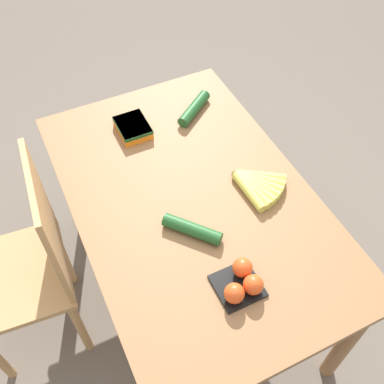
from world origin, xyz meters
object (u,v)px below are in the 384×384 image
(cucumber_far, at_px, (194,108))
(tomato_pack, at_px, (242,283))
(banana_bunch, at_px, (256,184))
(cucumber_near, at_px, (192,229))
(carrot_bag, at_px, (133,127))
(chair, at_px, (31,266))

(cucumber_far, bearing_deg, tomato_pack, 164.36)
(banana_bunch, distance_m, cucumber_far, 0.48)
(cucumber_near, bearing_deg, banana_bunch, -74.99)
(tomato_pack, distance_m, carrot_bag, 0.82)
(tomato_pack, bearing_deg, cucumber_far, -15.64)
(banana_bunch, height_order, cucumber_near, cucumber_near)
(carrot_bag, distance_m, cucumber_near, 0.56)
(banana_bunch, distance_m, carrot_bag, 0.57)
(cucumber_near, height_order, cucumber_far, same)
(tomato_pack, relative_size, carrot_bag, 0.92)
(cucumber_far, bearing_deg, cucumber_near, 153.56)
(banana_bunch, bearing_deg, cucumber_near, 105.01)
(banana_bunch, height_order, carrot_bag, carrot_bag)
(cucumber_near, relative_size, cucumber_far, 0.97)
(tomato_pack, xyz_separation_m, carrot_bag, (0.81, 0.05, -0.01))
(carrot_bag, distance_m, cucumber_far, 0.28)
(chair, height_order, tomato_pack, chair)
(cucumber_near, distance_m, cucumber_far, 0.62)
(tomato_pack, xyz_separation_m, cucumber_near, (0.25, 0.05, -0.01))
(carrot_bag, bearing_deg, cucumber_near, -179.89)
(chair, bearing_deg, cucumber_far, 113.83)
(chair, distance_m, cucumber_near, 0.67)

